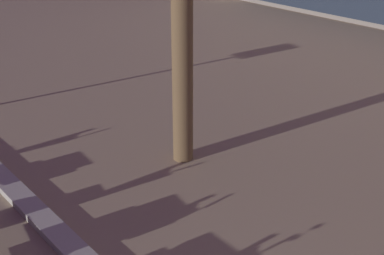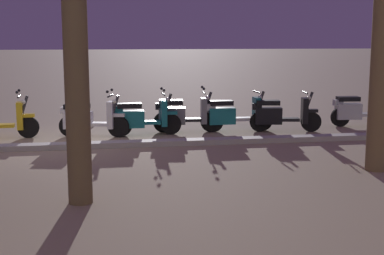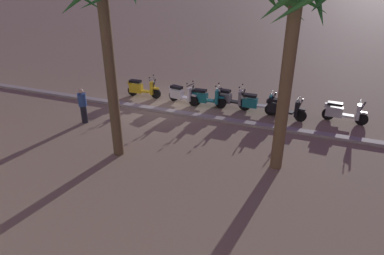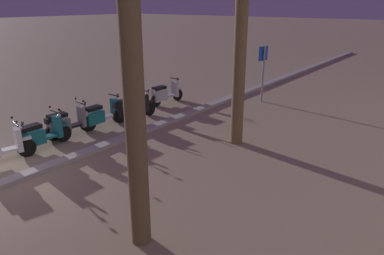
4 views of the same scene
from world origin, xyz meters
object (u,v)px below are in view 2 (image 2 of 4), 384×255
scooter_teal_last_in_row (233,114)px  scooter_white_far_back (89,119)px  scooter_black_gap_after_mid (280,115)px  scooter_teal_second_in_line (141,118)px  scooter_silver_mid_rear (358,110)px  scooter_grey_mid_front (182,115)px

scooter_teal_last_in_row → scooter_white_far_back: scooter_white_far_back is taller
scooter_black_gap_after_mid → scooter_teal_second_in_line: (3.58, -0.06, 0.00)m
scooter_silver_mid_rear → scooter_teal_second_in_line: size_ratio=1.05×
scooter_silver_mid_rear → scooter_grey_mid_front: bearing=1.4°
scooter_teal_second_in_line → scooter_black_gap_after_mid: bearing=179.1°
scooter_black_gap_after_mid → scooter_teal_last_in_row: size_ratio=1.00×
scooter_silver_mid_rear → scooter_black_gap_after_mid: bearing=11.2°
scooter_black_gap_after_mid → scooter_teal_second_in_line: bearing=-0.9°
scooter_teal_last_in_row → scooter_grey_mid_front: scooter_grey_mid_front is taller
scooter_silver_mid_rear → scooter_grey_mid_front: size_ratio=1.06×
scooter_grey_mid_front → scooter_white_far_back: 2.38m
scooter_silver_mid_rear → scooter_black_gap_after_mid: size_ratio=1.00×
scooter_teal_last_in_row → scooter_white_far_back: size_ratio=1.08×
scooter_grey_mid_front → scooter_teal_second_in_line: size_ratio=0.99×
scooter_teal_last_in_row → scooter_grey_mid_front: 1.32m
scooter_black_gap_after_mid → scooter_teal_last_in_row: same height
scooter_grey_mid_front → scooter_white_far_back: same height
scooter_teal_second_in_line → scooter_white_far_back: (1.28, -0.01, -0.00)m
scooter_silver_mid_rear → scooter_black_gap_after_mid: (2.41, 0.48, -0.00)m
scooter_silver_mid_rear → scooter_teal_second_in_line: (6.00, 0.42, -0.00)m
scooter_black_gap_after_mid → scooter_grey_mid_front: scooter_grey_mid_front is taller
scooter_silver_mid_rear → scooter_grey_mid_front: scooter_grey_mid_front is taller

